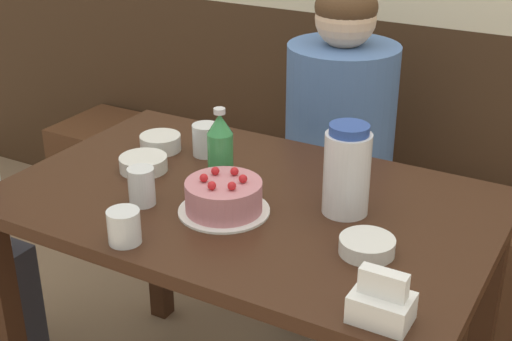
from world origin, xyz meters
The scene contains 13 objects.
bench_seat centered at (0.00, 0.83, 0.22)m, with size 2.75×0.38×0.44m.
dining_table centered at (0.00, 0.00, 0.64)m, with size 1.19×0.75×0.75m.
birthday_cake centered at (-0.01, -0.09, 0.79)m, with size 0.22×0.22×0.10m.
water_pitcher centered at (0.24, 0.05, 0.86)m, with size 0.11×0.11×0.22m.
soju_bottle centered at (-0.10, 0.04, 0.84)m, with size 0.06×0.06×0.20m.
napkin_holder centered at (0.46, -0.31, 0.79)m, with size 0.11×0.08×0.11m.
bowl_soup_white centered at (-0.36, 0.13, 0.77)m, with size 0.11×0.11×0.04m.
bowl_rice_small centered at (0.35, -0.10, 0.77)m, with size 0.12×0.12×0.03m.
bowl_side_dish centered at (-0.32, 0.00, 0.77)m, with size 0.13×0.13×0.04m.
glass_water_tall centered at (-0.12, -0.32, 0.79)m, with size 0.07×0.07×0.08m.
glass_tumbler_short centered at (-0.23, 0.17, 0.79)m, with size 0.07×0.07×0.09m.
glass_shot_small centered at (-0.20, -0.15, 0.80)m, with size 0.06×0.06×0.09m.
person_teal_shirt centered at (-0.03, 0.64, 0.56)m, with size 0.35×0.35×1.16m.
Camera 1 is at (0.78, -1.34, 1.54)m, focal length 50.00 mm.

